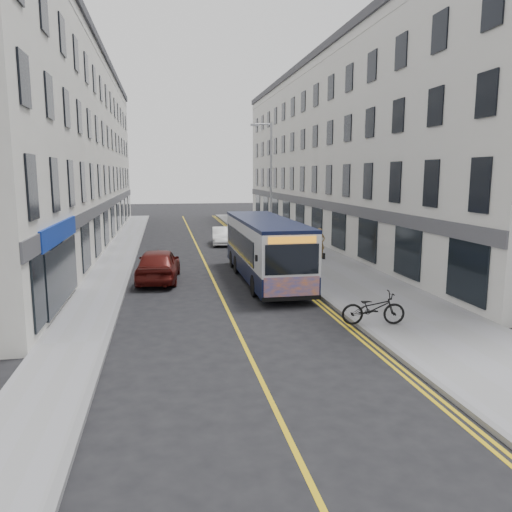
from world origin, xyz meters
name	(u,v)px	position (x,y,z in m)	size (l,w,h in m)	color
ground	(235,325)	(0.00, 0.00, 0.00)	(140.00, 140.00, 0.00)	black
pavement_east	(311,258)	(6.25, 12.00, 0.06)	(4.50, 64.00, 0.12)	gray
pavement_west	(114,264)	(-5.00, 12.00, 0.06)	(2.00, 64.00, 0.12)	gray
kerb_east	(274,259)	(4.00, 12.00, 0.07)	(0.18, 64.00, 0.13)	slate
kerb_west	(133,264)	(-4.00, 12.00, 0.07)	(0.18, 64.00, 0.13)	slate
road_centre_line	(205,263)	(0.00, 12.00, 0.00)	(0.12, 64.00, 0.01)	gold
road_dbl_yellow_inner	(266,261)	(3.55, 12.00, 0.00)	(0.10, 64.00, 0.01)	gold
road_dbl_yellow_outer	(269,260)	(3.75, 12.00, 0.00)	(0.10, 64.00, 0.01)	gold
terrace_east	(344,154)	(11.50, 21.00, 6.50)	(6.00, 46.00, 13.00)	silver
terrace_west	(62,152)	(-9.00, 21.00, 6.50)	(6.00, 46.00, 13.00)	silver
streetlamp	(270,184)	(4.17, 14.00, 4.38)	(1.32, 0.18, 8.00)	#9799A0
city_bus	(265,247)	(2.39, 6.67, 1.59)	(2.35, 10.04, 2.91)	black
bicycle	(373,308)	(4.40, -1.18, 0.66)	(0.72, 2.07, 1.09)	black
pedestrian_near	(320,243)	(6.71, 11.67, 1.00)	(0.64, 0.42, 1.75)	olive
pedestrian_far	(295,239)	(5.79, 13.86, 0.96)	(0.81, 0.63, 1.68)	black
car_white	(222,236)	(1.80, 19.19, 0.61)	(1.30, 3.72, 1.23)	white
car_maroon	(158,265)	(-2.54, 7.44, 0.79)	(1.86, 4.62, 1.58)	#50100D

